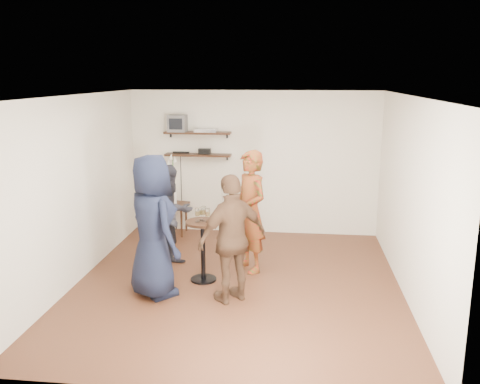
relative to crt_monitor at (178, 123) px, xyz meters
name	(u,v)px	position (x,y,z in m)	size (l,w,h in m)	color
room	(237,194)	(1.36, -2.38, -0.72)	(4.58, 5.08, 2.68)	#492617
shelf_upper	(198,133)	(0.36, 0.00, -0.17)	(1.20, 0.25, 0.04)	black
shelf_lower	(198,155)	(0.36, 0.00, -0.57)	(1.20, 0.25, 0.04)	black
crt_monitor	(178,123)	(0.00, 0.00, 0.00)	(0.32, 0.30, 0.30)	#59595B
dvd_deck	(206,130)	(0.52, 0.00, -0.12)	(0.40, 0.24, 0.06)	silver
radio	(205,151)	(0.48, 0.00, -0.50)	(0.22, 0.10, 0.10)	black
power_strip	(181,152)	(0.04, 0.05, -0.54)	(0.30, 0.05, 0.03)	black
side_table	(173,208)	(-0.08, -0.17, -1.54)	(0.55, 0.55, 0.57)	black
vase_lilies	(173,188)	(-0.08, -0.18, -1.15)	(0.19, 0.19, 0.94)	silver
drinks_table	(203,243)	(0.87, -2.26, -1.46)	(0.48, 0.48, 0.88)	black
wine_glass_fl	(197,212)	(0.80, -2.30, -1.01)	(0.07, 0.07, 0.20)	silver
wine_glass_fr	(208,213)	(0.95, -2.30, -1.01)	(0.07, 0.07, 0.20)	silver
wine_glass_bl	(201,211)	(0.84, -2.21, -1.02)	(0.06, 0.06, 0.19)	silver
wine_glass_br	(203,211)	(0.88, -2.26, -1.00)	(0.07, 0.07, 0.21)	silver
person_plaid	(250,212)	(1.48, -1.79, -1.11)	(0.66, 0.43, 1.81)	red
person_dark	(171,216)	(0.28, -1.75, -1.23)	(0.76, 0.59, 1.57)	black
person_navy	(152,226)	(0.31, -2.81, -1.07)	(0.92, 0.60, 1.89)	black
person_brown	(233,239)	(1.36, -2.86, -1.18)	(0.98, 0.41, 1.67)	#4B3020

